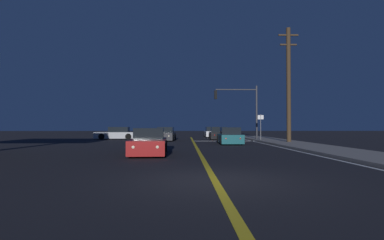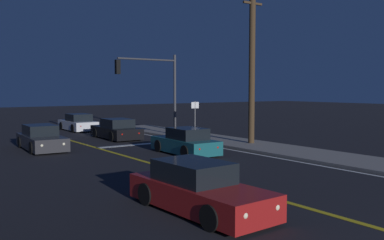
{
  "view_description": "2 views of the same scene",
  "coord_description": "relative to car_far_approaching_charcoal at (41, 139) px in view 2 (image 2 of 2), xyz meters",
  "views": [
    {
      "loc": [
        -0.8,
        -7.98,
        1.45
      ],
      "look_at": [
        -0.07,
        21.33,
        2.03
      ],
      "focal_mm": 28.06,
      "sensor_mm": 36.0,
      "label": 1
    },
    {
      "loc": [
        -9.31,
        -1.57,
        3.3
      ],
      "look_at": [
        -0.24,
        11.21,
        2.16
      ],
      "focal_mm": 39.76,
      "sensor_mm": 36.0,
      "label": 2
    }
  ],
  "objects": [
    {
      "name": "utility_pole_right",
      "position": [
        10.51,
        -5.42,
        4.35
      ],
      "size": [
        1.66,
        0.36,
        9.6
      ],
      "color": "#42301E",
      "rests_on": "ground"
    },
    {
      "name": "car_following_oncoming_white",
      "position": [
        5.46,
        9.13,
        -0.0
      ],
      "size": [
        1.93,
        4.28,
        1.34
      ],
      "rotation": [
        0.0,
        0.0,
        0.01
      ],
      "color": "silver",
      "rests_on": "ground"
    },
    {
      "name": "lane_line_center",
      "position": [
        2.69,
        -10.86,
        -0.58
      ],
      "size": [
        0.2,
        37.83,
        0.01
      ],
      "primitive_type": "cube",
      "color": "gold",
      "rests_on": "ground"
    },
    {
      "name": "car_far_approaching_charcoal",
      "position": [
        0.0,
        0.0,
        0.0
      ],
      "size": [
        1.98,
        4.69,
        1.34
      ],
      "rotation": [
        0.0,
        0.0,
        3.1
      ],
      "color": "#2D2D33",
      "rests_on": "ground"
    },
    {
      "name": "sidewalk_right",
      "position": [
        10.21,
        -10.86,
        -0.51
      ],
      "size": [
        3.2,
        40.06,
        0.15
      ],
      "primitive_type": "cube",
      "color": "gray",
      "rests_on": "ground"
    },
    {
      "name": "traffic_signal_near_right",
      "position": [
        7.76,
        1.07,
        3.22
      ],
      "size": [
        4.52,
        0.28,
        5.64
      ],
      "rotation": [
        0.0,
        0.0,
        3.14
      ],
      "color": "#38383D",
      "rests_on": "ground"
    },
    {
      "name": "stop_bar",
      "position": [
        5.65,
        -1.23,
        -0.58
      ],
      "size": [
        5.91,
        0.5,
        0.01
      ],
      "primitive_type": "cube",
      "color": "white",
      "rests_on": "ground"
    },
    {
      "name": "car_distant_tail_teal",
      "position": [
        5.54,
        -5.86,
        -0.0
      ],
      "size": [
        1.89,
        4.24,
        1.34
      ],
      "rotation": [
        0.0,
        0.0,
        -0.03
      ],
      "color": "#195960",
      "rests_on": "ground"
    },
    {
      "name": "car_lead_oncoming_black",
      "position": [
        5.55,
        2.29,
        0.0
      ],
      "size": [
        2.07,
        4.69,
        1.34
      ],
      "rotation": [
        0.0,
        0.0,
        -0.03
      ],
      "color": "black",
      "rests_on": "ground"
    },
    {
      "name": "street_sign_corner",
      "position": [
        9.11,
        -1.73,
        1.11
      ],
      "size": [
        0.56,
        0.06,
        2.53
      ],
      "color": "slate",
      "rests_on": "ground"
    },
    {
      "name": "car_parked_curb_red",
      "position": [
        0.07,
        -14.43,
        -0.0
      ],
      "size": [
        1.95,
        4.64,
        1.34
      ],
      "rotation": [
        0.0,
        0.0,
        3.18
      ],
      "color": "maroon",
      "rests_on": "ground"
    },
    {
      "name": "lane_line_edge_right",
      "position": [
        8.36,
        -10.86,
        -0.58
      ],
      "size": [
        0.16,
        37.83,
        0.01
      ],
      "primitive_type": "cube",
      "color": "white",
      "rests_on": "ground"
    }
  ]
}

